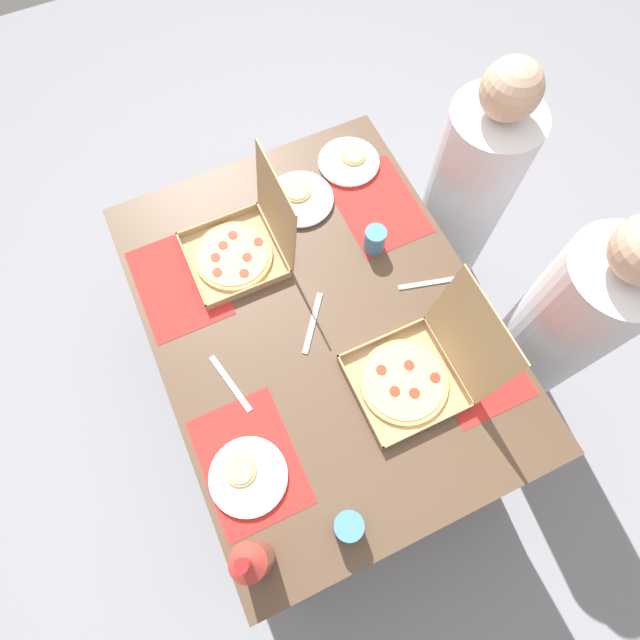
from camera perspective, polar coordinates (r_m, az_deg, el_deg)
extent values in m
plane|color=gray|center=(2.32, 0.00, -7.09)|extent=(6.00, 6.00, 0.00)
cylinder|color=#3F3328|center=(2.23, -17.64, 5.24)|extent=(0.07, 0.07, 0.72)
cylinder|color=#3F3328|center=(1.89, -5.02, -26.78)|extent=(0.07, 0.07, 0.72)
cylinder|color=#3F3328|center=(2.34, 3.73, 13.70)|extent=(0.07, 0.07, 0.72)
cylinder|color=#3F3328|center=(2.01, 20.26, -14.47)|extent=(0.07, 0.07, 0.72)
cube|color=brown|center=(1.63, 0.00, -0.20)|extent=(1.38, 1.02, 0.03)
cube|color=red|center=(1.73, -15.42, 4.00)|extent=(0.36, 0.26, 0.00)
cube|color=red|center=(1.51, -7.85, -15.31)|extent=(0.36, 0.26, 0.00)
cube|color=red|center=(1.84, 6.39, 12.61)|extent=(0.36, 0.26, 0.00)
cube|color=red|center=(1.63, 16.36, -4.21)|extent=(0.36, 0.26, 0.00)
cube|color=tan|center=(1.73, -9.52, 6.92)|extent=(0.29, 0.29, 0.01)
cube|color=tan|center=(1.80, -11.27, 10.79)|extent=(0.01, 0.29, 0.03)
cube|color=tan|center=(1.65, -7.84, 3.31)|extent=(0.01, 0.29, 0.03)
cube|color=tan|center=(1.72, -14.06, 5.35)|extent=(0.29, 0.01, 0.03)
cube|color=tan|center=(1.73, -5.17, 9.01)|extent=(0.29, 0.01, 0.03)
cylinder|color=#E0B76B|center=(1.73, -9.57, 7.06)|extent=(0.26, 0.26, 0.01)
cylinder|color=#EFD67F|center=(1.72, -9.61, 7.19)|extent=(0.23, 0.23, 0.00)
cylinder|color=red|center=(1.68, -8.43, 5.17)|extent=(0.03, 0.03, 0.00)
cylinder|color=red|center=(1.70, -8.11, 6.94)|extent=(0.03, 0.03, 0.00)
cylinder|color=red|center=(1.73, -6.87, 8.64)|extent=(0.03, 0.03, 0.00)
cylinder|color=red|center=(1.75, -9.67, 9.29)|extent=(0.03, 0.03, 0.00)
cylinder|color=red|center=(1.74, -10.73, 8.18)|extent=(0.03, 0.03, 0.00)
cylinder|color=red|center=(1.72, -11.54, 6.84)|extent=(0.03, 0.03, 0.00)
cylinder|color=red|center=(1.69, -11.36, 5.22)|extent=(0.03, 0.03, 0.00)
cube|color=tan|center=(1.60, -5.12, 12.24)|extent=(0.29, 0.03, 0.29)
cube|color=tan|center=(1.56, 9.26, -6.86)|extent=(0.30, 0.30, 0.01)
cube|color=tan|center=(1.58, 6.84, -2.04)|extent=(0.01, 0.30, 0.03)
cube|color=tan|center=(1.53, 12.01, -11.46)|extent=(0.01, 0.30, 0.03)
cube|color=tan|center=(1.52, 4.44, -8.99)|extent=(0.30, 0.01, 0.03)
cube|color=tan|center=(1.59, 14.00, -4.43)|extent=(0.30, 0.01, 0.03)
cylinder|color=#E0B76B|center=(1.56, 9.31, -6.77)|extent=(0.27, 0.27, 0.01)
cylinder|color=#EFD67F|center=(1.55, 9.35, -6.69)|extent=(0.24, 0.24, 0.00)
cylinder|color=red|center=(1.54, 10.44, -7.98)|extent=(0.03, 0.03, 0.00)
cylinder|color=red|center=(1.57, 12.67, -6.26)|extent=(0.03, 0.03, 0.00)
cylinder|color=red|center=(1.56, 9.87, -4.96)|extent=(0.03, 0.03, 0.00)
cylinder|color=red|center=(1.55, 6.83, -5.53)|extent=(0.03, 0.03, 0.00)
cylinder|color=red|center=(1.53, 8.30, -7.83)|extent=(0.03, 0.03, 0.00)
cube|color=tan|center=(1.45, 16.40, -1.94)|extent=(0.30, 0.06, 0.30)
cylinder|color=white|center=(1.93, 3.20, 17.03)|extent=(0.21, 0.21, 0.01)
cylinder|color=white|center=(1.93, 3.21, 17.18)|extent=(0.22, 0.22, 0.01)
cylinder|color=#E0B76B|center=(1.93, 3.75, 17.76)|extent=(0.09, 0.09, 0.01)
cylinder|color=#EFD67F|center=(1.93, 3.76, 17.88)|extent=(0.08, 0.08, 0.00)
cylinder|color=white|center=(1.83, -2.24, 13.16)|extent=(0.23, 0.23, 0.01)
cylinder|color=white|center=(1.83, -2.25, 13.31)|extent=(0.23, 0.23, 0.01)
cylinder|color=#E0B76B|center=(1.84, -2.54, 14.11)|extent=(0.09, 0.09, 0.01)
cylinder|color=#EFD67F|center=(1.83, -2.55, 14.22)|extent=(0.08, 0.08, 0.00)
cylinder|color=white|center=(1.51, -7.94, -16.87)|extent=(0.21, 0.21, 0.01)
cylinder|color=white|center=(1.50, -7.98, -16.84)|extent=(0.22, 0.22, 0.01)
cylinder|color=#E0B76B|center=(1.50, -8.82, -16.17)|extent=(0.09, 0.09, 0.01)
cylinder|color=#EFD67F|center=(1.49, -8.86, -16.15)|extent=(0.08, 0.08, 0.00)
cylinder|color=#B2382D|center=(1.39, -7.41, -24.99)|extent=(0.09, 0.09, 0.22)
cone|color=#B2382D|center=(1.26, -8.17, -25.21)|extent=(0.09, 0.09, 0.04)
cylinder|color=#B2382D|center=(1.22, -8.48, -25.30)|extent=(0.03, 0.03, 0.06)
cylinder|color=red|center=(1.19, -8.72, -25.37)|extent=(0.03, 0.03, 0.01)
cylinder|color=teal|center=(1.70, 6.10, 8.84)|extent=(0.07, 0.07, 0.09)
cylinder|color=teal|center=(1.44, 3.16, -21.92)|extent=(0.08, 0.08, 0.10)
cube|color=#B7B7BC|center=(1.70, 11.75, 4.01)|extent=(0.06, 0.19, 0.00)
cube|color=#B7B7BC|center=(1.61, -0.82, -0.33)|extent=(0.18, 0.14, 0.00)
cube|color=#B7B7BC|center=(1.57, -9.91, -6.96)|extent=(0.21, 0.06, 0.00)
cylinder|color=white|center=(2.21, 15.37, 12.08)|extent=(0.32, 0.32, 0.99)
sphere|color=#D1A889|center=(1.77, 20.48, 22.88)|extent=(0.19, 0.19, 0.19)
cylinder|color=white|center=(2.03, 24.16, -1.55)|extent=(0.32, 0.32, 1.01)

